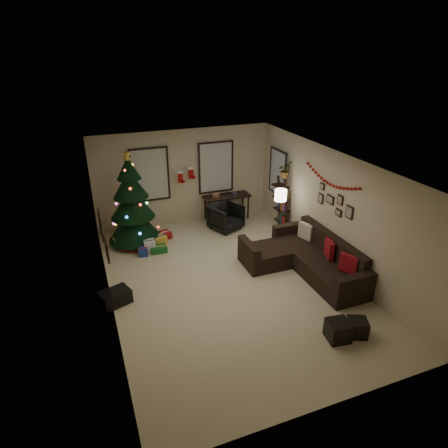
% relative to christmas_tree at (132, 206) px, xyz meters
% --- Properties ---
extents(floor, '(7.00, 7.00, 0.00)m').
position_rel_christmas_tree_xyz_m(floor, '(1.60, -2.66, -1.04)').
color(floor, beige).
rests_on(floor, ground).
extents(ceiling, '(7.00, 7.00, 0.00)m').
position_rel_christmas_tree_xyz_m(ceiling, '(1.60, -2.66, 1.66)').
color(ceiling, white).
rests_on(ceiling, floor).
extents(wall_back, '(5.00, 0.00, 5.00)m').
position_rel_christmas_tree_xyz_m(wall_back, '(1.60, 0.84, 0.31)').
color(wall_back, beige).
rests_on(wall_back, floor).
extents(wall_front, '(5.00, 0.00, 5.00)m').
position_rel_christmas_tree_xyz_m(wall_front, '(1.60, -6.16, 0.31)').
color(wall_front, beige).
rests_on(wall_front, floor).
extents(wall_left, '(0.00, 7.00, 7.00)m').
position_rel_christmas_tree_xyz_m(wall_left, '(-0.90, -2.66, 0.31)').
color(wall_left, beige).
rests_on(wall_left, floor).
extents(wall_right, '(0.00, 7.00, 7.00)m').
position_rel_christmas_tree_xyz_m(wall_right, '(4.10, -2.66, 0.31)').
color(wall_right, beige).
rests_on(wall_right, floor).
extents(window_back_left, '(1.05, 0.06, 1.50)m').
position_rel_christmas_tree_xyz_m(window_back_left, '(0.65, 0.81, 0.51)').
color(window_back_left, '#728CB2').
rests_on(window_back_left, wall_back).
extents(window_back_right, '(1.05, 0.06, 1.50)m').
position_rel_christmas_tree_xyz_m(window_back_right, '(2.55, 0.81, 0.51)').
color(window_back_right, '#728CB2').
rests_on(window_back_right, wall_back).
extents(window_right_wall, '(0.06, 0.90, 1.30)m').
position_rel_christmas_tree_xyz_m(window_right_wall, '(4.07, -0.11, 0.46)').
color(window_right_wall, '#728CB2').
rests_on(window_right_wall, wall_right).
extents(christmas_tree, '(1.35, 1.35, 2.51)m').
position_rel_christmas_tree_xyz_m(christmas_tree, '(0.00, 0.00, 0.00)').
color(christmas_tree, black).
rests_on(christmas_tree, floor).
extents(presents, '(1.50, 1.01, 0.30)m').
position_rel_christmas_tree_xyz_m(presents, '(0.28, -0.40, -0.93)').
color(presents, '#14591E').
rests_on(presents, floor).
extents(sofa, '(1.91, 2.78, 0.88)m').
position_rel_christmas_tree_xyz_m(sofa, '(3.44, -2.78, -0.75)').
color(sofa, black).
rests_on(sofa, floor).
extents(pillow_red_a, '(0.26, 0.41, 0.40)m').
position_rel_christmas_tree_xyz_m(pillow_red_a, '(3.81, -3.79, -0.40)').
color(pillow_red_a, maroon).
rests_on(pillow_red_a, sofa).
extents(pillow_red_b, '(0.22, 0.41, 0.40)m').
position_rel_christmas_tree_xyz_m(pillow_red_b, '(3.81, -3.09, -0.40)').
color(pillow_red_b, maroon).
rests_on(pillow_red_b, sofa).
extents(pillow_cream, '(0.22, 0.41, 0.39)m').
position_rel_christmas_tree_xyz_m(pillow_cream, '(3.81, -2.11, -0.41)').
color(pillow_cream, beige).
rests_on(pillow_cream, sofa).
extents(ottoman_near, '(0.44, 0.44, 0.36)m').
position_rel_christmas_tree_xyz_m(ottoman_near, '(2.73, -5.00, -0.86)').
color(ottoman_near, black).
rests_on(ottoman_near, floor).
extents(ottoman_far, '(0.45, 0.45, 0.32)m').
position_rel_christmas_tree_xyz_m(ottoman_far, '(3.12, -5.04, -0.88)').
color(ottoman_far, black).
rests_on(ottoman_far, floor).
extents(desk, '(1.38, 0.49, 0.74)m').
position_rel_christmas_tree_xyz_m(desk, '(2.80, 0.56, -0.38)').
color(desk, black).
rests_on(desk, floor).
extents(desk_chair, '(0.91, 0.89, 0.73)m').
position_rel_christmas_tree_xyz_m(desk_chair, '(2.52, -0.09, -0.68)').
color(desk_chair, black).
rests_on(desk_chair, floor).
extents(bookshelf, '(0.30, 0.47, 1.56)m').
position_rel_christmas_tree_xyz_m(bookshelf, '(3.90, -0.75, -0.28)').
color(bookshelf, black).
rests_on(bookshelf, floor).
extents(potted_plant, '(0.64, 0.65, 0.54)m').
position_rel_christmas_tree_xyz_m(potted_plant, '(3.90, -0.76, 0.80)').
color(potted_plant, '#4C4C4C').
rests_on(potted_plant, bookshelf).
extents(floor_lamp, '(0.30, 0.30, 1.44)m').
position_rel_christmas_tree_xyz_m(floor_lamp, '(3.55, -1.24, 0.16)').
color(floor_lamp, black).
rests_on(floor_lamp, floor).
extents(art_map, '(0.04, 0.60, 0.50)m').
position_rel_christmas_tree_xyz_m(art_map, '(-0.88, -1.84, 0.43)').
color(art_map, black).
rests_on(art_map, wall_left).
extents(art_abstract, '(0.04, 0.45, 0.35)m').
position_rel_christmas_tree_xyz_m(art_abstract, '(-0.88, -3.14, 0.54)').
color(art_abstract, black).
rests_on(art_abstract, wall_left).
extents(gallery, '(0.03, 1.25, 0.54)m').
position_rel_christmas_tree_xyz_m(gallery, '(4.08, -2.73, 0.53)').
color(gallery, black).
rests_on(gallery, wall_right).
extents(garland, '(0.08, 1.90, 0.30)m').
position_rel_christmas_tree_xyz_m(garland, '(4.05, -2.53, 1.01)').
color(garland, '#A5140C').
rests_on(garland, wall_right).
extents(stocking_left, '(0.20, 0.05, 0.36)m').
position_rel_christmas_tree_xyz_m(stocking_left, '(1.46, 0.66, 0.41)').
color(stocking_left, '#990F0C').
rests_on(stocking_left, wall_back).
extents(stocking_right, '(0.20, 0.05, 0.36)m').
position_rel_christmas_tree_xyz_m(stocking_right, '(1.79, 0.73, 0.47)').
color(stocking_right, '#990F0C').
rests_on(stocking_right, wall_back).
extents(storage_bin, '(0.69, 0.57, 0.29)m').
position_rel_christmas_tree_xyz_m(storage_bin, '(-0.83, -2.53, -0.89)').
color(storage_bin, black).
rests_on(storage_bin, floor).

